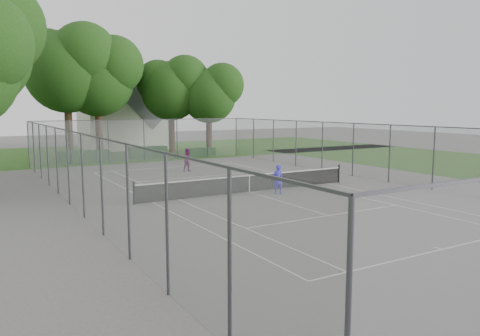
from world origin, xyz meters
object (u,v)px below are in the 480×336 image
house (124,109)px  girl_player (278,179)px  tennis_net (249,183)px  woman_player (188,160)px

house → girl_player: house is taller
girl_player → tennis_net: bearing=-39.4°
tennis_net → house: house is taller
tennis_net → girl_player: 1.60m
tennis_net → house: 30.05m
woman_player → tennis_net: bearing=-97.3°
tennis_net → woman_player: bearing=86.7°
tennis_net → girl_player: girl_player is taller
house → woman_player: bearing=-94.4°
girl_player → woman_player: bearing=-77.0°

